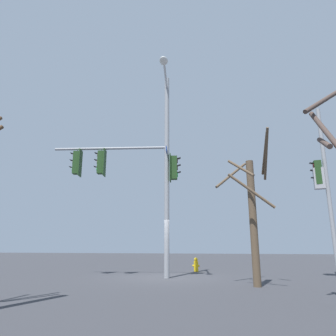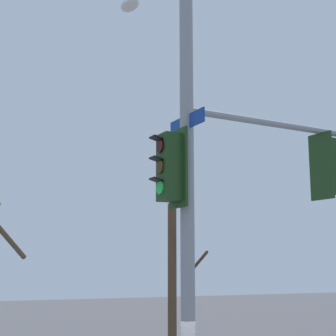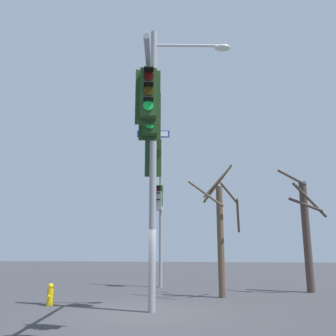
% 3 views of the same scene
% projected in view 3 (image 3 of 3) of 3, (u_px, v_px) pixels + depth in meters
% --- Properties ---
extents(ground_plane, '(80.00, 80.00, 0.00)m').
position_uv_depth(ground_plane, '(144.00, 313.00, 10.91)').
color(ground_plane, '#36363B').
extents(main_signal_pole_assembly, '(6.08, 3.32, 9.60)m').
position_uv_depth(main_signal_pole_assembly, '(156.00, 136.00, 10.94)').
color(main_signal_pole_assembly, gray).
rests_on(main_signal_pole_assembly, ground).
extents(secondary_pole_assembly, '(0.73, 0.41, 7.64)m').
position_uv_depth(secondary_pole_assembly, '(160.00, 205.00, 18.67)').
color(secondary_pole_assembly, gray).
rests_on(secondary_pole_assembly, ground).
extents(fire_hydrant, '(0.38, 0.24, 0.73)m').
position_uv_depth(fire_hydrant, '(50.00, 295.00, 12.31)').
color(fire_hydrant, yellow).
rests_on(fire_hydrant, ground).
extents(bare_tree_across_street, '(2.03, 2.17, 5.56)m').
position_uv_depth(bare_tree_across_street, '(221.00, 231.00, 14.73)').
color(bare_tree_across_street, brown).
rests_on(bare_tree_across_street, ground).
extents(bare_tree_corner, '(1.29, 1.91, 5.63)m').
position_uv_depth(bare_tree_corner, '(306.00, 231.00, 16.32)').
color(bare_tree_corner, '#473832').
rests_on(bare_tree_corner, ground).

